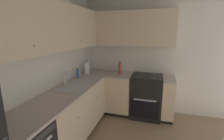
{
  "coord_description": "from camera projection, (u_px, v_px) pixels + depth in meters",
  "views": [
    {
      "loc": [
        -1.71,
        0.02,
        1.77
      ],
      "look_at": [
        0.96,
        0.79,
        1.12
      ],
      "focal_mm": 25.53,
      "sensor_mm": 36.0,
      "label": 1
    }
  ],
  "objects": [
    {
      "name": "lower_cabinets_back",
      "position": [
        72.0,
        114.0,
        2.68
      ],
      "size": [
        1.62,
        0.62,
        0.85
      ],
      "color": "beige",
      "rests_on": "ground_plane"
    },
    {
      "name": "oven_range",
      "position": [
        146.0,
        96.0,
        3.42
      ],
      "size": [
        0.68,
        0.62,
        1.04
      ],
      "color": "black",
      "rests_on": "ground_plane"
    },
    {
      "name": "upper_cabinets_right",
      "position": [
        127.0,
        29.0,
        3.34
      ],
      "size": [
        0.32,
        1.94,
        0.7
      ],
      "color": "beige"
    },
    {
      "name": "sink",
      "position": [
        77.0,
        88.0,
        2.72
      ],
      "size": [
        0.7,
        0.4,
        0.1
      ],
      "color": "#B7B7BC",
      "rests_on": "countertop_back"
    },
    {
      "name": "faucet",
      "position": [
        66.0,
        77.0,
        2.74
      ],
      "size": [
        0.07,
        0.16,
        0.23
      ],
      "color": "silver",
      "rests_on": "countertop_back"
    },
    {
      "name": "upper_cabinets_back",
      "position": [
        52.0,
        27.0,
        2.24
      ],
      "size": [
        2.51,
        0.34,
        0.7
      ],
      "color": "beige"
    },
    {
      "name": "soap_bottle",
      "position": [
        78.0,
        74.0,
        3.15
      ],
      "size": [
        0.06,
        0.06,
        0.2
      ],
      "color": "#3F72BF",
      "rests_on": "countertop_back"
    },
    {
      "name": "wall_right",
      "position": [
        159.0,
        58.0,
        3.47
      ],
      "size": [
        0.05,
        3.39,
        2.47
      ],
      "primitive_type": "cube",
      "color": "silver",
      "rests_on": "ground_plane"
    },
    {
      "name": "oil_bottle",
      "position": [
        120.0,
        68.0,
        3.43
      ],
      "size": [
        0.07,
        0.07,
        0.28
      ],
      "color": "#BF4C3F",
      "rests_on": "countertop_right"
    },
    {
      "name": "paper_towel_roll",
      "position": [
        87.0,
        68.0,
        3.48
      ],
      "size": [
        0.11,
        0.11,
        0.31
      ],
      "color": "white",
      "rests_on": "countertop_back"
    },
    {
      "name": "wall_back",
      "position": [
        31.0,
        73.0,
        2.17
      ],
      "size": [
        3.81,
        0.05,
        2.47
      ],
      "primitive_type": "cube",
      "color": "silver",
      "rests_on": "ground_plane"
    },
    {
      "name": "countertop_back",
      "position": [
        71.0,
        90.0,
        2.58
      ],
      "size": [
        2.83,
        0.6,
        0.03
      ],
      "primitive_type": "cube",
      "color": "#B7A89E",
      "rests_on": "lower_cabinets_back"
    },
    {
      "name": "lower_cabinets_right",
      "position": [
        134.0,
        95.0,
        3.48
      ],
      "size": [
        0.62,
        1.39,
        0.85
      ],
      "color": "beige",
      "rests_on": "ground_plane"
    },
    {
      "name": "countertop_right",
      "position": [
        135.0,
        76.0,
        3.38
      ],
      "size": [
        0.6,
        1.39,
        0.03
      ],
      "color": "#B7A89E",
      "rests_on": "lower_cabinets_right"
    }
  ]
}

